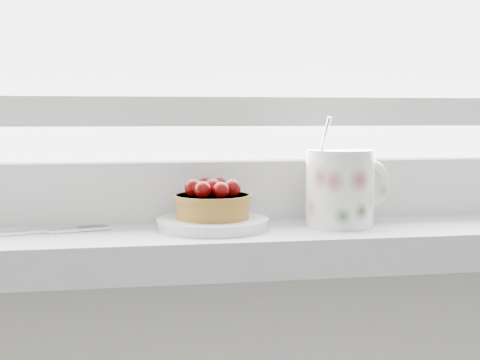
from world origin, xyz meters
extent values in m
cube|color=silver|center=(0.00, 1.90, 0.92)|extent=(1.60, 0.20, 0.04)
cube|color=white|center=(0.00, 1.97, 0.97)|extent=(1.30, 0.05, 0.07)
cube|color=white|center=(0.00, 1.97, 1.07)|extent=(1.30, 0.04, 0.04)
cylinder|color=white|center=(-0.01, 1.89, 0.95)|extent=(0.12, 0.12, 0.01)
cylinder|color=brown|center=(-0.01, 1.89, 0.97)|extent=(0.08, 0.08, 0.03)
cylinder|color=brown|center=(-0.01, 1.89, 0.98)|extent=(0.08, 0.08, 0.01)
sphere|color=#430000|center=(-0.01, 1.89, 0.99)|extent=(0.02, 0.02, 0.02)
sphere|color=#430000|center=(0.01, 1.89, 0.99)|extent=(0.02, 0.02, 0.02)
sphere|color=#430000|center=(0.00, 1.90, 0.99)|extent=(0.02, 0.02, 0.02)
sphere|color=#430000|center=(-0.01, 1.90, 0.99)|extent=(0.02, 0.02, 0.02)
sphere|color=#430000|center=(-0.03, 1.90, 0.99)|extent=(0.02, 0.02, 0.02)
sphere|color=#430000|center=(-0.03, 1.88, 0.99)|extent=(0.02, 0.02, 0.02)
sphere|color=#430000|center=(-0.02, 1.87, 0.99)|extent=(0.02, 0.02, 0.02)
sphere|color=#430000|center=(0.00, 1.86, 0.99)|extent=(0.02, 0.02, 0.02)
sphere|color=#430000|center=(0.01, 1.87, 0.99)|extent=(0.02, 0.02, 0.02)
cylinder|color=silver|center=(0.14, 1.88, 0.98)|extent=(0.10, 0.10, 0.09)
cylinder|color=black|center=(0.14, 1.88, 1.02)|extent=(0.07, 0.07, 0.01)
torus|color=silver|center=(0.18, 1.89, 0.99)|extent=(0.06, 0.03, 0.06)
cylinder|color=silver|center=(0.12, 1.89, 1.04)|extent=(0.01, 0.02, 0.05)
cube|color=silver|center=(-0.20, 1.89, 0.94)|extent=(0.02, 0.01, 0.00)
cube|color=silver|center=(-0.17, 1.90, 0.94)|extent=(0.04, 0.03, 0.00)
cube|color=silver|center=(-0.14, 1.89, 0.94)|extent=(0.04, 0.01, 0.00)
cube|color=silver|center=(-0.14, 1.90, 0.94)|extent=(0.04, 0.01, 0.00)
cube|color=silver|center=(-0.14, 1.91, 0.94)|extent=(0.04, 0.01, 0.00)
cube|color=silver|center=(-0.14, 1.91, 0.94)|extent=(0.04, 0.01, 0.00)
camera|label=1|loc=(-0.11, 1.16, 1.06)|focal=50.00mm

